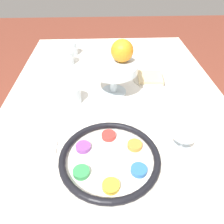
{
  "coord_description": "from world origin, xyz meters",
  "views": [
    {
      "loc": [
        -0.68,
        0.05,
        1.29
      ],
      "look_at": [
        -0.1,
        0.02,
        0.82
      ],
      "focal_mm": 35.0,
      "sensor_mm": 36.0,
      "label": 1
    }
  ],
  "objects": [
    {
      "name": "cup_mid",
      "position": [
        0.46,
        0.22,
        0.81
      ],
      "size": [
        0.08,
        0.08,
        0.07
      ],
      "color": "silver",
      "rests_on": "dining_table"
    },
    {
      "name": "seder_plate",
      "position": [
        -0.28,
        0.04,
        0.79
      ],
      "size": [
        0.29,
        0.29,
        0.03
      ],
      "color": "silver",
      "rests_on": "dining_table"
    },
    {
      "name": "ground_plane",
      "position": [
        0.0,
        0.0,
        0.0
      ],
      "size": [
        8.0,
        8.0,
        0.0
      ],
      "primitive_type": "plane",
      "color": "brown"
    },
    {
      "name": "fork_left",
      "position": [
        -0.25,
        0.29,
        0.78
      ],
      "size": [
        0.05,
        0.19,
        0.01
      ],
      "color": "silver",
      "rests_on": "dining_table"
    },
    {
      "name": "cup_near",
      "position": [
        0.35,
        0.23,
        0.81
      ],
      "size": [
        0.08,
        0.08,
        0.07
      ],
      "color": "silver",
      "rests_on": "dining_table"
    },
    {
      "name": "fruit_stand",
      "position": [
        0.07,
        0.01,
        0.88
      ],
      "size": [
        0.19,
        0.19,
        0.13
      ],
      "color": "silver",
      "rests_on": "dining_table"
    },
    {
      "name": "cup_far",
      "position": [
        0.02,
        0.18,
        0.81
      ],
      "size": [
        0.08,
        0.08,
        0.07
      ],
      "color": "silver",
      "rests_on": "dining_table"
    },
    {
      "name": "orange_fruit",
      "position": [
        0.1,
        -0.03,
        0.95
      ],
      "size": [
        0.09,
        0.09,
        0.09
      ],
      "color": "orange",
      "rests_on": "fruit_stand"
    },
    {
      "name": "wine_glass",
      "position": [
        -0.24,
        -0.18,
        0.86
      ],
      "size": [
        0.07,
        0.07,
        0.12
      ],
      "color": "silver",
      "rests_on": "dining_table"
    },
    {
      "name": "bread_plate",
      "position": [
        0.17,
        -0.16,
        0.79
      ],
      "size": [
        0.15,
        0.15,
        0.02
      ],
      "color": "beige",
      "rests_on": "dining_table"
    },
    {
      "name": "fork_right",
      "position": [
        -0.22,
        0.29,
        0.78
      ],
      "size": [
        0.05,
        0.19,
        0.01
      ],
      "color": "silver",
      "rests_on": "dining_table"
    },
    {
      "name": "napkin_roll",
      "position": [
        0.12,
        -0.24,
        0.8
      ],
      "size": [
        0.15,
        0.06,
        0.05
      ],
      "color": "white",
      "rests_on": "dining_table"
    },
    {
      "name": "dining_table",
      "position": [
        0.0,
        0.0,
        0.39
      ],
      "size": [
        1.38,
        0.88,
        0.78
      ],
      "color": "silver",
      "rests_on": "ground_plane"
    }
  ]
}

